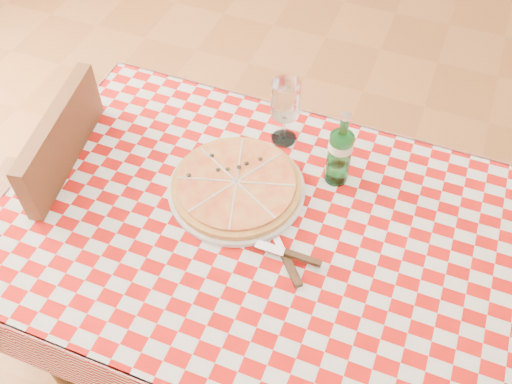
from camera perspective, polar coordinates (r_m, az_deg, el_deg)
dining_table at (r=1.51m, az=-0.13°, el=-5.69°), size 1.20×0.80×0.75m
tablecloth at (r=1.43m, az=-0.13°, el=-3.59°), size 1.30×0.90×0.01m
chair_far at (r=1.86m, az=-19.34°, el=-1.26°), size 0.49×0.49×0.93m
pizza_plate at (r=1.48m, az=-1.97°, el=0.70°), size 0.45×0.45×0.05m
water_bottle at (r=1.46m, az=8.44°, el=4.34°), size 0.08×0.08×0.23m
wine_glass at (r=1.56m, az=2.91°, el=7.92°), size 0.10×0.10×0.20m
cutlery at (r=1.37m, az=2.85°, el=-6.11°), size 0.29×0.27×0.03m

